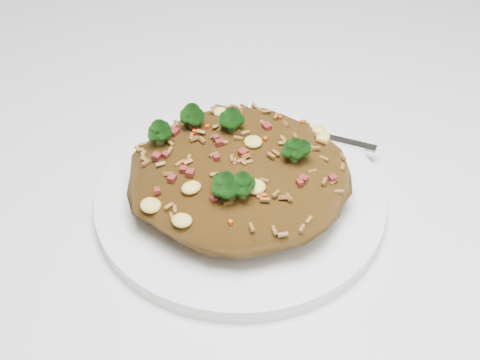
# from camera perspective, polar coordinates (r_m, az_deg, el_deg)

# --- Properties ---
(dining_table) EXTENTS (1.20, 0.80, 0.75)m
(dining_table) POSITION_cam_1_polar(r_m,az_deg,el_deg) (0.68, 10.00, -5.37)
(dining_table) COLOR silver
(dining_table) RESTS_ON ground
(plate) EXTENTS (0.25, 0.25, 0.01)m
(plate) POSITION_cam_1_polar(r_m,az_deg,el_deg) (0.57, 0.00, -1.61)
(plate) COLOR white
(plate) RESTS_ON dining_table
(fried_rice) EXTENTS (0.18, 0.17, 0.07)m
(fried_rice) POSITION_cam_1_polar(r_m,az_deg,el_deg) (0.55, -0.05, 1.08)
(fried_rice) COLOR brown
(fried_rice) RESTS_ON plate
(fork) EXTENTS (0.16, 0.07, 0.00)m
(fork) POSITION_cam_1_polar(r_m,az_deg,el_deg) (0.63, 5.08, 4.20)
(fork) COLOR silver
(fork) RESTS_ON plate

